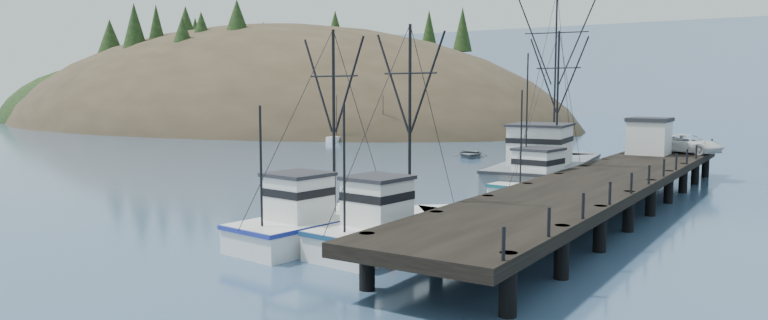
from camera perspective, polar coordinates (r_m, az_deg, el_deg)
ground at (r=34.33m, az=-13.52°, el=-5.89°), size 400.00×400.00×0.00m
pier at (r=40.79m, az=17.80°, el=-1.75°), size 6.00×44.00×2.00m
headland at (r=142.67m, az=-11.38°, el=1.16°), size 134.80×78.00×51.00m
distant_ridge at (r=193.74m, az=28.67°, el=3.12°), size 360.00×40.00×26.00m
distant_ridge_far at (r=217.94m, az=15.75°, el=3.84°), size 180.00×25.00×18.00m
moored_sailboats at (r=98.90m, az=-2.26°, el=2.06°), size 19.01×19.66×6.35m
trawler_near at (r=30.11m, az=1.09°, el=-5.79°), size 4.03×9.82×10.11m
trawler_mid at (r=31.39m, az=-5.28°, el=-5.33°), size 4.27×9.92×9.97m
trawler_far at (r=45.19m, az=13.54°, el=-2.03°), size 4.50×10.73×10.99m
work_vessel at (r=50.37m, az=13.47°, el=-0.76°), size 6.96×17.68×14.43m
pier_shed at (r=55.89m, az=21.23°, el=1.90°), size 3.00×3.20×2.80m
pickup_truck at (r=57.93m, az=23.95°, el=1.24°), size 5.77×3.97×1.47m
motorboat at (r=70.80m, az=7.18°, el=0.23°), size 5.14×5.89×1.02m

